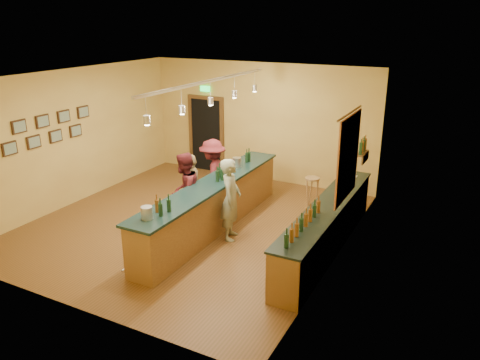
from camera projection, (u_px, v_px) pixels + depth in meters
The scene contains 18 objects.
floor at pixel (192, 224), 10.30m from camera, with size 7.00×7.00×0.00m, color brown.
ceiling at pixel (187, 76), 9.24m from camera, with size 6.50×7.00×0.02m, color silver.
wall_back at pixel (260, 122), 12.71m from camera, with size 6.50×0.02×3.20m, color #BB9346.
wall_front at pixel (58, 213), 6.83m from camera, with size 6.50×0.02×3.20m, color #BB9346.
wall_left at pixel (75, 137), 11.18m from camera, with size 0.02×7.00×3.20m, color #BB9346.
wall_right at pixel (342, 177), 8.36m from camera, with size 0.02×7.00×3.20m, color #BB9346.
doorway at pixel (207, 133), 13.58m from camera, with size 1.15×0.09×2.48m.
tapestry at pixel (348, 158), 8.62m from camera, with size 0.03×1.40×1.60m, color maroon.
bottle_shelf at pixel (363, 148), 9.97m from camera, with size 0.17×0.55×0.54m.
picture_grid at pixel (49, 129), 10.42m from camera, with size 0.06×2.20×0.70m, color #382111, non-canonical shape.
back_counter at pixel (326, 227), 9.00m from camera, with size 0.60×4.55×1.27m.
tasting_bar at pixel (213, 202), 9.86m from camera, with size 0.73×5.10×1.38m.
pendant_track at pixel (210, 89), 9.08m from camera, with size 0.11×4.60×0.50m.
bartender at pixel (231, 199), 9.37m from camera, with size 0.62×0.41×1.70m, color gray.
customer_a at pixel (184, 191), 9.84m from camera, with size 0.81×0.63×1.67m, color #59191E.
customer_b at pixel (192, 189), 10.12m from camera, with size 0.92×0.38×1.57m, color #997A51.
customer_c at pixel (213, 175), 10.82m from camera, with size 1.09×0.63×1.69m, color #59191E.
bar_stool at pixel (312, 183), 11.09m from camera, with size 0.35×0.35×0.71m.
Camera 1 is at (5.25, -7.87, 4.30)m, focal length 35.00 mm.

